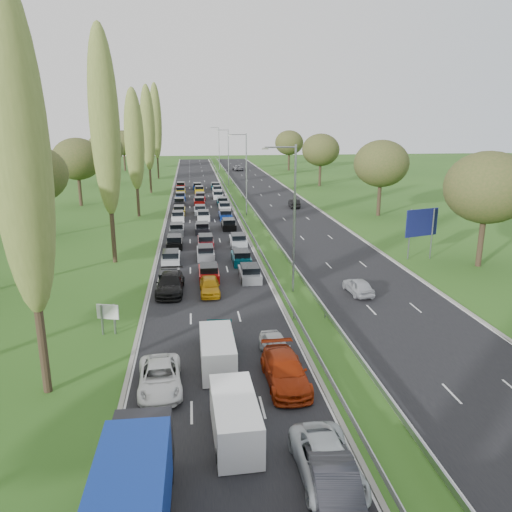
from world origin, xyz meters
TOP-DOWN VIEW (x-y plane):
  - ground at (4.50, 80.00)m, footprint 260.00×260.00m
  - near_carriageway at (-2.25, 82.50)m, footprint 10.50×215.00m
  - far_carriageway at (11.25, 82.50)m, footprint 10.50×215.00m
  - central_reservation at (4.50, 82.50)m, footprint 2.36×215.00m
  - lamp_columns at (4.50, 78.00)m, footprint 0.18×140.18m
  - poplar_row at (-11.50, 68.17)m, footprint 2.80×127.80m
  - woodland_left at (-22.00, 62.63)m, footprint 8.00×166.00m
  - woodland_right at (24.00, 66.67)m, footprint 8.00×153.00m
  - traffic_queue_fill at (-2.25, 77.51)m, footprint 9.07×67.83m
  - near_car_2 at (-5.62, 28.42)m, footprint 2.51×4.97m
  - near_car_3 at (-5.63, 43.92)m, footprint 2.40×5.48m
  - near_car_7 at (-2.31, 32.13)m, footprint 2.27×4.84m
  - near_car_8 at (-2.42, 43.18)m, footprint 1.64×4.03m
  - near_car_9 at (1.20, 18.92)m, footprint 2.03×4.88m
  - near_car_10 at (1.34, 20.64)m, footprint 2.34×5.03m
  - near_car_11 at (1.04, 28.11)m, footprint 2.26×5.31m
  - near_car_12 at (1.08, 31.32)m, footprint 1.82×3.95m
  - far_car_0 at (9.67, 41.65)m, footprint 1.84×3.99m
  - far_car_1 at (12.92, 83.47)m, footprint 1.76×4.37m
  - far_car_2 at (9.60, 146.68)m, footprint 2.72×5.62m
  - blue_lorry at (-5.86, 18.23)m, footprint 2.29×8.24m
  - white_van_front at (-2.06, 23.89)m, footprint 1.93×4.91m
  - white_van_rear at (-2.48, 30.66)m, footprint 1.89×4.81m
  - info_sign at (-9.40, 36.06)m, footprint 1.47×0.52m
  - direction_sign at (19.40, 51.25)m, footprint 3.85×1.29m

SIDE VIEW (x-z plane):
  - ground at x=4.50m, z-range 0.00..0.00m
  - near_carriageway at x=-2.25m, z-range -0.02..0.02m
  - far_carriageway at x=11.25m, z-range -0.02..0.02m
  - traffic_queue_fill at x=-2.25m, z-range 0.04..0.84m
  - central_reservation at x=4.50m, z-range 0.39..0.71m
  - near_car_12 at x=1.08m, z-range 0.02..1.33m
  - far_car_0 at x=9.67m, z-range 0.02..1.35m
  - near_car_2 at x=-5.62m, z-range 0.02..1.37m
  - near_car_7 at x=-2.31m, z-range 0.02..1.39m
  - near_car_8 at x=-2.42m, z-range 0.02..1.39m
  - near_car_10 at x=1.34m, z-range 0.02..1.42m
  - far_car_1 at x=12.92m, z-range 0.02..1.43m
  - near_car_11 at x=1.04m, z-range 0.02..1.55m
  - far_car_2 at x=9.60m, z-range 0.02..1.56m
  - near_car_3 at x=-5.63m, z-range 0.02..1.59m
  - near_car_9 at x=1.20m, z-range 0.02..1.59m
  - white_van_rear at x=-2.48m, z-range 0.03..1.96m
  - white_van_front at x=-2.06m, z-range 0.03..2.00m
  - info_sign at x=-9.40m, z-range 0.32..2.42m
  - blue_lorry at x=-5.86m, z-range 0.08..3.57m
  - direction_sign at x=19.40m, z-range 0.97..6.17m
  - lamp_columns at x=4.50m, z-range 0.00..12.00m
  - woodland_right at x=24.00m, z-range 2.13..13.23m
  - woodland_left at x=-22.00m, z-range 2.13..13.23m
  - poplar_row at x=-11.50m, z-range 1.17..23.61m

